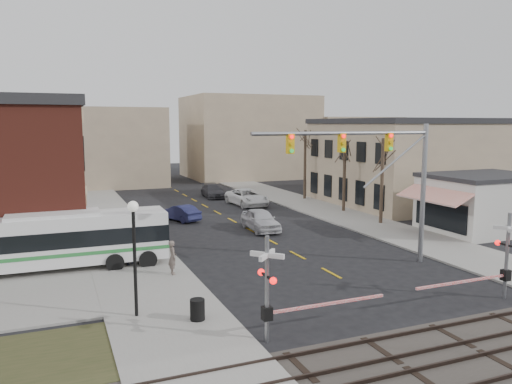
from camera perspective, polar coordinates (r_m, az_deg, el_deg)
ground at (r=25.91m, az=10.89°, el=-10.30°), size 160.00×160.00×0.00m
sidewalk_west at (r=41.52m, az=-16.18°, el=-3.52°), size 5.00×60.00×0.12m
sidewalk_east at (r=47.34m, az=7.34°, el=-1.90°), size 5.00×60.00×0.12m
ballast_strip at (r=20.14m, az=23.90°, el=-16.17°), size 160.00×5.00×0.06m
rail_tracks at (r=20.11m, az=23.92°, el=-15.93°), size 160.00×3.91×0.14m
tan_building at (r=54.09m, az=19.04°, el=3.42°), size 20.30×15.30×8.50m
awning_shop at (r=40.83m, az=24.53°, el=-1.11°), size 9.74×6.20×4.30m
tree_east_a at (r=40.75m, az=14.20°, el=1.23°), size 0.28×0.28×6.75m
tree_east_b at (r=45.87m, az=10.05°, el=1.78°), size 0.28×0.28×6.30m
tree_east_c at (r=52.82m, az=5.62°, el=3.13°), size 0.28×0.28×7.20m
transit_bus at (r=29.27m, az=-22.01°, el=-5.09°), size 11.98×2.76×3.08m
traffic_signal_mast at (r=28.12m, az=14.19°, el=3.06°), size 10.75×0.30×8.00m
rr_crossing_west at (r=18.66m, az=2.49°, el=-11.02°), size 5.60×1.36×4.00m
rr_crossing_east at (r=25.34m, az=26.11°, el=-6.75°), size 5.60×1.36×4.00m
street_lamp at (r=20.83m, az=-13.78°, el=-4.85°), size 0.44×0.44×4.80m
trash_bin at (r=20.82m, az=-6.71°, el=-13.20°), size 0.60×0.60×0.85m
car_a at (r=37.65m, az=0.51°, el=-3.19°), size 2.08×4.80×1.61m
car_b at (r=41.87m, az=-8.63°, el=-2.36°), size 2.81×4.26×1.33m
car_c at (r=49.10m, az=-1.03°, el=-0.62°), size 3.11×5.96×1.60m
car_d at (r=54.71m, az=-4.96°, el=0.11°), size 2.29×4.92×1.39m
pedestrian_near at (r=26.78m, az=-9.52°, el=-7.38°), size 0.44×0.66×1.80m
pedestrian_far at (r=29.10m, az=-13.90°, el=-6.51°), size 0.97×0.92×1.58m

